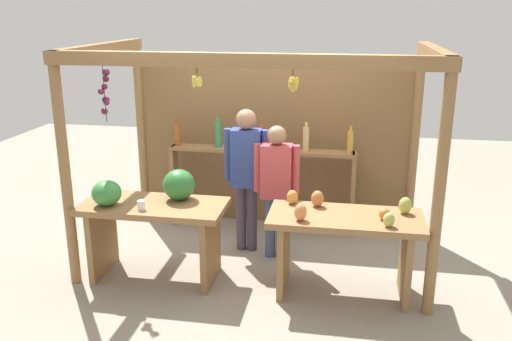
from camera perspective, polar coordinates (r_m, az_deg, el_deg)
The scene contains 7 objects.
ground_plane at distance 6.01m, azimuth 0.31°, elevation -8.70°, with size 12.00×12.00×0.00m, color gray.
market_stall at distance 6.01m, azimuth 1.00°, elevation 4.43°, with size 3.46×2.00×2.24m.
fruit_counter_left at distance 5.36m, azimuth -10.80°, elevation -4.40°, with size 1.40×0.68×1.08m.
fruit_counter_right at distance 5.06m, azimuth 9.32°, elevation -6.72°, with size 1.40×0.64×0.94m.
bottle_shelf_unit at distance 6.40m, azimuth 0.51°, elevation 0.56°, with size 2.22×0.22×1.35m.
vendor_man at distance 5.77m, azimuth -1.02°, elevation 0.28°, with size 0.48×0.21×1.58m.
vendor_woman at distance 5.63m, azimuth 2.16°, elevation -1.16°, with size 0.48×0.20×1.45m.
Camera 1 is at (0.90, -5.35, 2.59)m, focal length 37.87 mm.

